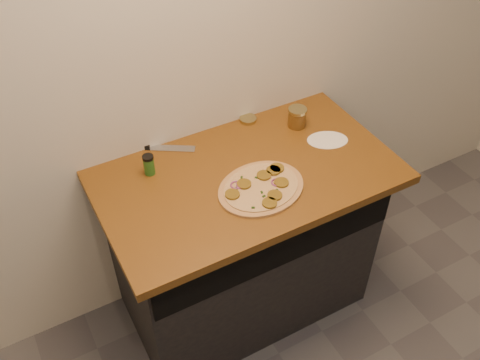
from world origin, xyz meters
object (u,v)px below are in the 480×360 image
pizza (261,187)px  chefs_knife (152,147)px  salsa_jar (297,117)px  spice_shaker (149,165)px

pizza → chefs_knife: 0.52m
chefs_knife → salsa_jar: salsa_jar is taller
chefs_knife → spice_shaker: bearing=-114.9°
salsa_jar → spice_shaker: 0.69m
salsa_jar → spice_shaker: size_ratio=1.01×
chefs_knife → salsa_jar: 0.64m
pizza → spice_shaker: (-0.34, 0.29, 0.04)m
pizza → salsa_jar: size_ratio=4.50×
pizza → spice_shaker: bearing=139.6°
chefs_knife → spice_shaker: size_ratio=3.12×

